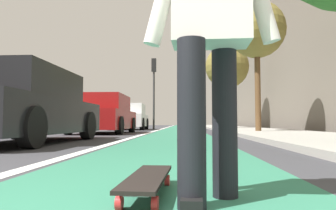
{
  "coord_description": "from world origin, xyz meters",
  "views": [
    {
      "loc": [
        -0.57,
        -0.2,
        0.41
      ],
      "look_at": [
        9.35,
        0.29,
        0.97
      ],
      "focal_mm": 33.59,
      "sensor_mm": 36.0,
      "label": 1
    }
  ],
  "objects_px": {
    "skater_person": "(210,23)",
    "street_tree_mid": "(257,31)",
    "skateboard": "(147,179)",
    "parked_car_mid": "(103,115)",
    "traffic_light": "(154,80)",
    "parked_car_near": "(23,107)",
    "street_tree_far": "(227,67)",
    "parked_car_far": "(129,117)"
  },
  "relations": [
    {
      "from": "skateboard",
      "to": "parked_car_mid",
      "type": "height_order",
      "value": "parked_car_mid"
    },
    {
      "from": "skater_person",
      "to": "street_tree_far",
      "type": "height_order",
      "value": "street_tree_far"
    },
    {
      "from": "street_tree_mid",
      "to": "parked_car_near",
      "type": "bearing_deg",
      "value": 132.87
    },
    {
      "from": "skater_person",
      "to": "parked_car_near",
      "type": "relative_size",
      "value": 0.36
    },
    {
      "from": "traffic_light",
      "to": "street_tree_far",
      "type": "distance_m",
      "value": 4.79
    },
    {
      "from": "parked_car_mid",
      "to": "traffic_light",
      "type": "height_order",
      "value": "traffic_light"
    },
    {
      "from": "skater_person",
      "to": "parked_car_far",
      "type": "bearing_deg",
      "value": 11.33
    },
    {
      "from": "street_tree_mid",
      "to": "street_tree_far",
      "type": "xyz_separation_m",
      "value": [
        8.17,
        0.0,
        0.07
      ]
    },
    {
      "from": "parked_car_mid",
      "to": "parked_car_near",
      "type": "bearing_deg",
      "value": 178.45
    },
    {
      "from": "skateboard",
      "to": "street_tree_far",
      "type": "distance_m",
      "value": 18.84
    },
    {
      "from": "skater_person",
      "to": "parked_car_far",
      "type": "relative_size",
      "value": 0.37
    },
    {
      "from": "traffic_light",
      "to": "street_tree_far",
      "type": "height_order",
      "value": "street_tree_far"
    },
    {
      "from": "skater_person",
      "to": "street_tree_mid",
      "type": "xyz_separation_m",
      "value": [
        10.18,
        -2.63,
        2.95
      ]
    },
    {
      "from": "skateboard",
      "to": "skater_person",
      "type": "xyz_separation_m",
      "value": [
        -0.15,
        -0.35,
        0.84
      ]
    },
    {
      "from": "parked_car_mid",
      "to": "street_tree_far",
      "type": "relative_size",
      "value": 0.81
    },
    {
      "from": "parked_car_mid",
      "to": "traffic_light",
      "type": "relative_size",
      "value": 1.0
    },
    {
      "from": "parked_car_mid",
      "to": "traffic_light",
      "type": "xyz_separation_m",
      "value": [
        6.96,
        -1.3,
        2.28
      ]
    },
    {
      "from": "skateboard",
      "to": "street_tree_mid",
      "type": "height_order",
      "value": "street_tree_mid"
    },
    {
      "from": "skater_person",
      "to": "street_tree_far",
      "type": "xyz_separation_m",
      "value": [
        18.35,
        -2.63,
        3.02
      ]
    },
    {
      "from": "street_tree_far",
      "to": "traffic_light",
      "type": "bearing_deg",
      "value": 102.48
    },
    {
      "from": "skater_person",
      "to": "street_tree_mid",
      "type": "relative_size",
      "value": 0.33
    },
    {
      "from": "skateboard",
      "to": "parked_car_far",
      "type": "bearing_deg",
      "value": 10.28
    },
    {
      "from": "skater_person",
      "to": "traffic_light",
      "type": "relative_size",
      "value": 0.38
    },
    {
      "from": "traffic_light",
      "to": "parked_car_near",
      "type": "bearing_deg",
      "value": 173.49
    },
    {
      "from": "parked_car_far",
      "to": "traffic_light",
      "type": "xyz_separation_m",
      "value": [
        0.62,
        -1.4,
        2.26
      ]
    },
    {
      "from": "parked_car_near",
      "to": "traffic_light",
      "type": "bearing_deg",
      "value": -6.51
    },
    {
      "from": "parked_car_far",
      "to": "street_tree_mid",
      "type": "bearing_deg",
      "value": -137.56
    },
    {
      "from": "parked_car_near",
      "to": "traffic_light",
      "type": "relative_size",
      "value": 1.05
    },
    {
      "from": "skater_person",
      "to": "parked_car_mid",
      "type": "distance_m",
      "value": 10.88
    },
    {
      "from": "skater_person",
      "to": "parked_car_near",
      "type": "bearing_deg",
      "value": 36.69
    },
    {
      "from": "parked_car_far",
      "to": "street_tree_mid",
      "type": "distance_m",
      "value": 9.4
    },
    {
      "from": "parked_car_mid",
      "to": "traffic_light",
      "type": "distance_m",
      "value": 7.43
    },
    {
      "from": "parked_car_far",
      "to": "traffic_light",
      "type": "distance_m",
      "value": 2.73
    },
    {
      "from": "skater_person",
      "to": "traffic_light",
      "type": "height_order",
      "value": "traffic_light"
    },
    {
      "from": "traffic_light",
      "to": "parked_car_mid",
      "type": "bearing_deg",
      "value": 169.42
    },
    {
      "from": "skateboard",
      "to": "parked_car_far",
      "type": "height_order",
      "value": "parked_car_far"
    },
    {
      "from": "skater_person",
      "to": "traffic_light",
      "type": "distance_m",
      "value": 17.56
    },
    {
      "from": "parked_car_near",
      "to": "parked_car_far",
      "type": "distance_m",
      "value": 12.14
    },
    {
      "from": "parked_car_far",
      "to": "traffic_light",
      "type": "relative_size",
      "value": 1.02
    },
    {
      "from": "parked_car_near",
      "to": "street_tree_mid",
      "type": "height_order",
      "value": "street_tree_mid"
    },
    {
      "from": "parked_car_mid",
      "to": "skateboard",
      "type": "bearing_deg",
      "value": -164.14
    },
    {
      "from": "parked_car_near",
      "to": "parked_car_mid",
      "type": "xyz_separation_m",
      "value": [
        5.8,
        -0.16,
        -0.02
      ]
    }
  ]
}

